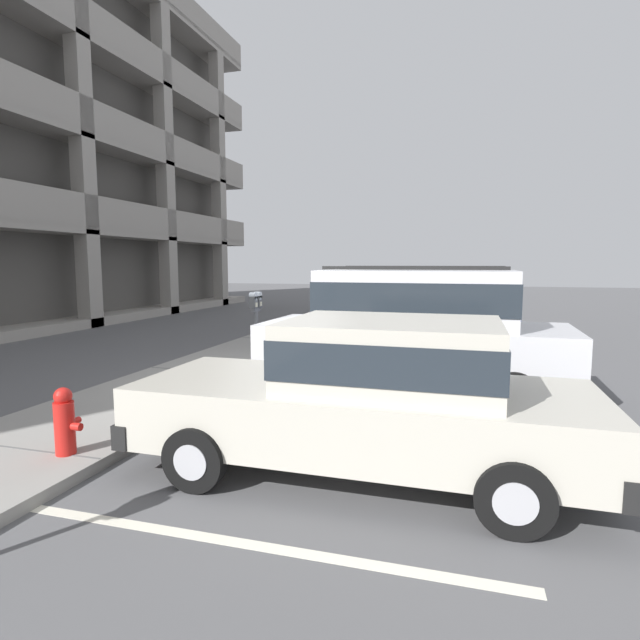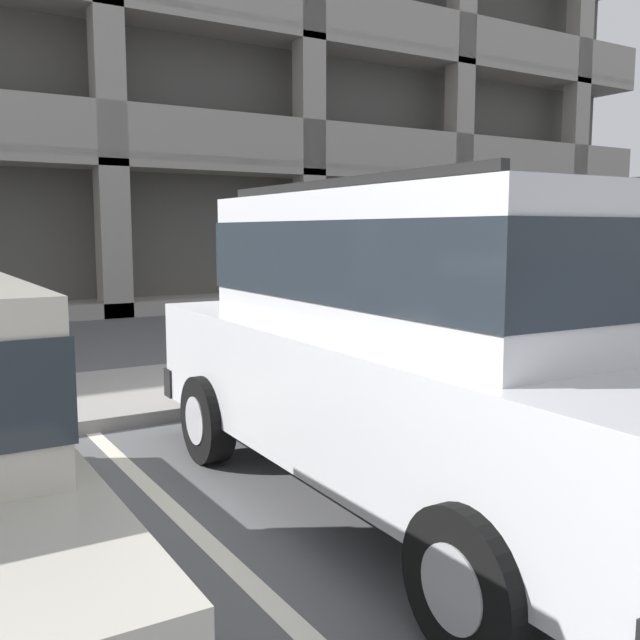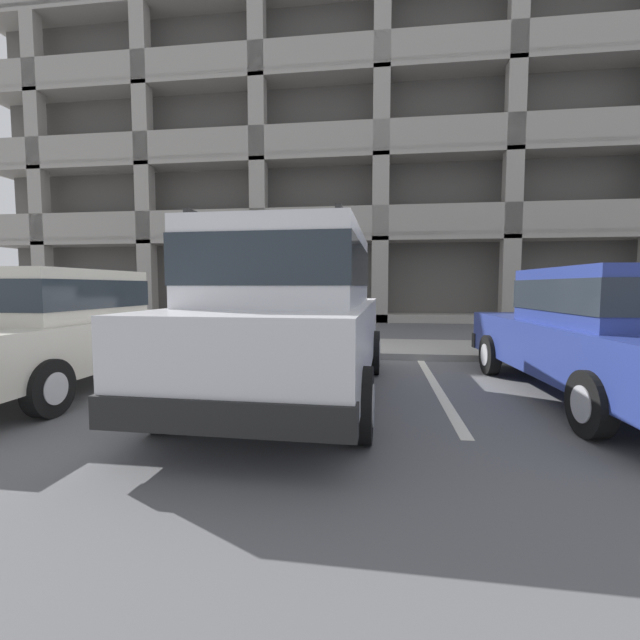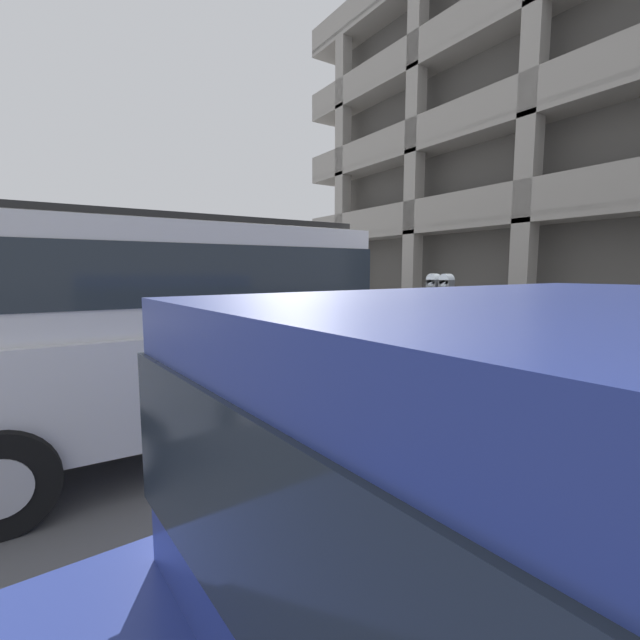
# 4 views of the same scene
# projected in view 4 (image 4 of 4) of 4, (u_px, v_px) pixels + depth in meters

# --- Properties ---
(ground_plane) EXTENTS (80.00, 80.00, 0.10)m
(ground_plane) POSITION_uv_depth(u_px,v_px,m) (401.00, 403.00, 5.35)
(ground_plane) COLOR #565659
(sidewalk) EXTENTS (40.00, 2.20, 0.12)m
(sidewalk) POSITION_uv_depth(u_px,v_px,m) (468.00, 380.00, 6.05)
(sidewalk) COLOR gray
(sidewalk) RESTS_ON ground_plane
(parking_stall_lines) EXTENTS (12.96, 4.80, 0.01)m
(parking_stall_lines) POSITION_uv_depth(u_px,v_px,m) (415.00, 482.00, 3.25)
(parking_stall_lines) COLOR silver
(parking_stall_lines) RESTS_ON ground_plane
(silver_suv) EXTENTS (2.11, 4.83, 2.03)m
(silver_suv) POSITION_uv_depth(u_px,v_px,m) (193.00, 326.00, 4.00)
(silver_suv) COLOR silver
(silver_suv) RESTS_ON ground_plane
(red_sedan) EXTENTS (1.87, 4.49, 1.54)m
(red_sedan) POSITION_uv_depth(u_px,v_px,m) (140.00, 321.00, 6.69)
(red_sedan) COLOR beige
(red_sedan) RESTS_ON ground_plane
(parking_meter_near) EXTENTS (0.35, 0.12, 1.45)m
(parking_meter_near) POSITION_uv_depth(u_px,v_px,m) (439.00, 304.00, 5.18)
(parking_meter_near) COLOR #595B60
(parking_meter_near) RESTS_ON sidewalk
(parking_meter_far) EXTENTS (0.35, 0.12, 1.42)m
(parking_meter_far) POSITION_uv_depth(u_px,v_px,m) (235.00, 288.00, 10.51)
(parking_meter_far) COLOR #47474C
(parking_meter_far) RESTS_ON sidewalk
(fire_hydrant) EXTENTS (0.30, 0.30, 0.70)m
(fire_hydrant) POSITION_uv_depth(u_px,v_px,m) (290.00, 325.00, 8.95)
(fire_hydrant) COLOR red
(fire_hydrant) RESTS_ON sidewalk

